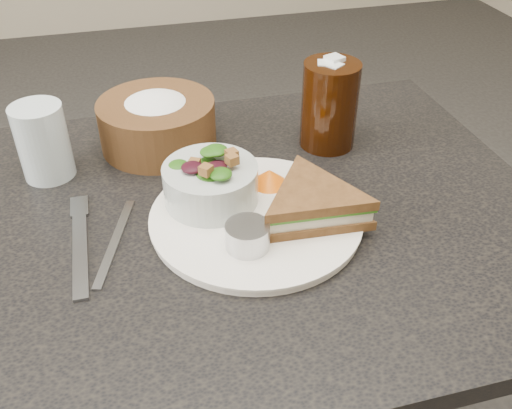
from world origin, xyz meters
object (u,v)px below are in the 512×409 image
at_px(cola_glass, 330,102).
at_px(dinner_plate, 256,218).
at_px(sandwich, 313,203).
at_px(dressing_ramekin, 248,236).
at_px(salad_bowl, 210,178).
at_px(water_glass, 43,142).
at_px(bread_basket, 157,116).
at_px(dining_table, 216,380).

bearing_deg(cola_glass, dinner_plate, -133.91).
height_order(sandwich, dressing_ramekin, sandwich).
bearing_deg(salad_bowl, sandwich, -30.77).
xyz_separation_m(salad_bowl, water_glass, (-0.23, 0.15, 0.01)).
distance_m(dinner_plate, cola_glass, 0.26).
height_order(bread_basket, water_glass, water_glass).
distance_m(dressing_ramekin, bread_basket, 0.32).
height_order(salad_bowl, dressing_ramekin, salad_bowl).
bearing_deg(water_glass, dining_table, -38.70).
xyz_separation_m(dinner_plate, cola_glass, (0.17, 0.18, 0.07)).
xyz_separation_m(dressing_ramekin, cola_glass, (0.20, 0.24, 0.05)).
distance_m(dining_table, sandwich, 0.44).
relative_size(dining_table, cola_glass, 6.43).
relative_size(bread_basket, cola_glass, 1.23).
xyz_separation_m(sandwich, bread_basket, (-0.18, 0.27, 0.02)).
bearing_deg(dinner_plate, cola_glass, 46.09).
bearing_deg(dinner_plate, salad_bowl, 137.05).
bearing_deg(sandwich, dressing_ramekin, -156.18).
bearing_deg(sandwich, water_glass, 151.19).
xyz_separation_m(dinner_plate, sandwich, (0.07, -0.03, 0.03)).
relative_size(dressing_ramekin, cola_glass, 0.37).
relative_size(bread_basket, water_glass, 1.64).
bearing_deg(dinner_plate, dining_table, 157.23).
distance_m(dinner_plate, salad_bowl, 0.09).
relative_size(sandwich, water_glass, 1.51).
distance_m(sandwich, cola_glass, 0.23).
distance_m(sandwich, bread_basket, 0.33).
relative_size(sandwich, salad_bowl, 1.32).
relative_size(dinner_plate, salad_bowl, 2.18).
height_order(dining_table, water_glass, water_glass).
distance_m(dressing_ramekin, cola_glass, 0.32).
height_order(salad_bowl, cola_glass, cola_glass).
bearing_deg(dining_table, water_glass, 141.30).
height_order(sandwich, water_glass, water_glass).
xyz_separation_m(salad_bowl, cola_glass, (0.22, 0.13, 0.03)).
height_order(sandwich, bread_basket, bread_basket).
bearing_deg(cola_glass, water_glass, 177.33).
xyz_separation_m(dining_table, cola_glass, (0.24, 0.15, 0.45)).
distance_m(dining_table, bread_basket, 0.48).
bearing_deg(dinner_plate, dressing_ramekin, -113.92).
relative_size(dinner_plate, water_glass, 2.49).
bearing_deg(dinner_plate, sandwich, -19.40).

